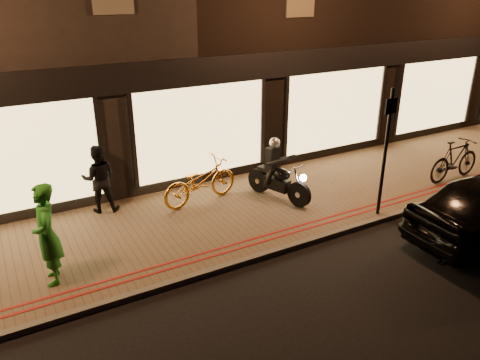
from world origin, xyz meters
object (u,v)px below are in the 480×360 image
object	(u,v)px
bicycle_gold	(200,181)
person_green	(47,235)
motorcycle	(277,176)

from	to	relation	value
bicycle_gold	person_green	world-z (taller)	person_green
motorcycle	bicycle_gold	distance (m)	1.94
motorcycle	person_green	xyz separation A→B (m)	(-5.55, -1.01, 0.34)
bicycle_gold	motorcycle	bearing A→B (deg)	-123.35
bicycle_gold	person_green	bearing A→B (deg)	105.42
motorcycle	person_green	bearing A→B (deg)	172.61
bicycle_gold	person_green	distance (m)	4.20
motorcycle	bicycle_gold	world-z (taller)	motorcycle
motorcycle	person_green	distance (m)	5.65
bicycle_gold	person_green	size ratio (longest dim) A/B	1.09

